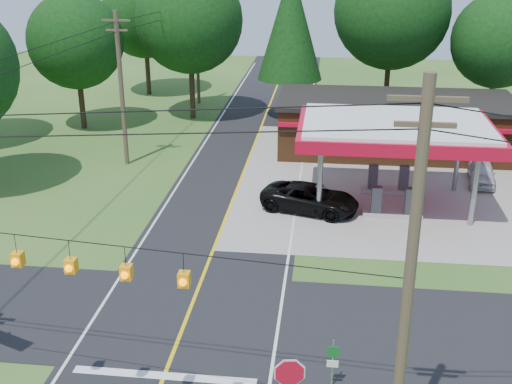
# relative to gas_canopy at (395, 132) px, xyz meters

# --- Properties ---
(ground) EXTENTS (120.00, 120.00, 0.00)m
(ground) POSITION_rel_gas_canopy_xyz_m (-9.00, -13.00, -4.27)
(ground) COLOR #2E5B20
(ground) RESTS_ON ground
(main_highway) EXTENTS (8.00, 120.00, 0.02)m
(main_highway) POSITION_rel_gas_canopy_xyz_m (-9.00, -13.00, -4.26)
(main_highway) COLOR black
(main_highway) RESTS_ON ground
(cross_road) EXTENTS (70.00, 7.00, 0.02)m
(cross_road) POSITION_rel_gas_canopy_xyz_m (-9.00, -13.00, -4.25)
(cross_road) COLOR black
(cross_road) RESTS_ON ground
(lane_center_yellow) EXTENTS (0.15, 110.00, 0.00)m
(lane_center_yellow) POSITION_rel_gas_canopy_xyz_m (-9.00, -13.00, -4.24)
(lane_center_yellow) COLOR yellow
(lane_center_yellow) RESTS_ON main_highway
(gas_canopy) EXTENTS (10.60, 7.40, 4.88)m
(gas_canopy) POSITION_rel_gas_canopy_xyz_m (0.00, 0.00, 0.00)
(gas_canopy) COLOR gray
(gas_canopy) RESTS_ON ground
(convenience_store) EXTENTS (16.40, 7.55, 3.80)m
(convenience_store) POSITION_rel_gas_canopy_xyz_m (1.00, 9.98, -2.35)
(convenience_store) COLOR brown
(convenience_store) RESTS_ON ground
(utility_pole_near_right) EXTENTS (1.80, 0.30, 11.50)m
(utility_pole_near_right) POSITION_rel_gas_canopy_xyz_m (-1.50, -20.00, 1.69)
(utility_pole_near_right) COLOR #473828
(utility_pole_near_right) RESTS_ON ground
(utility_pole_far_left) EXTENTS (1.80, 0.30, 10.00)m
(utility_pole_far_left) POSITION_rel_gas_canopy_xyz_m (-17.00, 5.00, 0.93)
(utility_pole_far_left) COLOR #473828
(utility_pole_far_left) RESTS_ON ground
(utility_pole_north) EXTENTS (0.30, 0.30, 9.50)m
(utility_pole_north) POSITION_rel_gas_canopy_xyz_m (-15.50, 22.00, 0.48)
(utility_pole_north) COLOR #473828
(utility_pole_north) RESTS_ON ground
(overhead_beacons) EXTENTS (17.04, 2.04, 1.03)m
(overhead_beacons) POSITION_rel_gas_canopy_xyz_m (-10.00, -19.00, 1.95)
(overhead_beacons) COLOR black
(overhead_beacons) RESTS_ON ground
(treeline_backdrop) EXTENTS (70.27, 51.59, 13.30)m
(treeline_backdrop) POSITION_rel_gas_canopy_xyz_m (-8.18, 11.01, 3.22)
(treeline_backdrop) COLOR #332316
(treeline_backdrop) RESTS_ON ground
(suv_car) EXTENTS (6.68, 6.68, 1.50)m
(suv_car) POSITION_rel_gas_canopy_xyz_m (-4.50, -1.53, -3.52)
(suv_car) COLOR black
(suv_car) RESTS_ON ground
(sedan_car) EXTENTS (4.35, 4.35, 1.31)m
(sedan_car) POSITION_rel_gas_canopy_xyz_m (5.86, 4.00, -3.61)
(sedan_car) COLOR silver
(sedan_car) RESTS_ON ground
(octagonal_stop_sign) EXTENTS (0.98, 0.19, 2.89)m
(octagonal_stop_sign) POSITION_rel_gas_canopy_xyz_m (-4.50, -19.01, -2.08)
(octagonal_stop_sign) COLOR gray
(octagonal_stop_sign) RESTS_ON ground
(route_sign_post) EXTENTS (0.39, 0.09, 1.90)m
(route_sign_post) POSITION_rel_gas_canopy_xyz_m (-3.20, -16.52, -3.15)
(route_sign_post) COLOR gray
(route_sign_post) RESTS_ON ground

